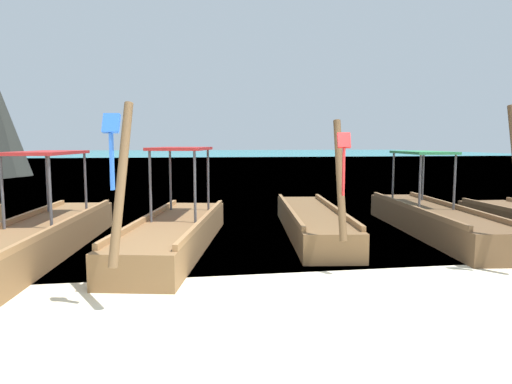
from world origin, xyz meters
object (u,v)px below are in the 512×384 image
Objects in this scene: longtail_boat_blue_ribbon at (175,231)px; longtail_boat_violet_ribbon at (433,219)px; longtail_boat_turquoise_ribbon at (33,240)px; longtail_boat_red_ribbon at (312,222)px.

longtail_boat_violet_ribbon is at bearing 5.30° from longtail_boat_blue_ribbon.
longtail_boat_red_ribbon is at bearing 13.92° from longtail_boat_turquoise_ribbon.
longtail_boat_red_ribbon is 0.96× the size of longtail_boat_violet_ribbon.
longtail_boat_violet_ribbon is (2.73, -0.39, 0.06)m from longtail_boat_red_ribbon.
longtail_boat_violet_ribbon reaches higher than longtail_boat_turquoise_ribbon.
longtail_boat_turquoise_ribbon is 1.16× the size of longtail_boat_violet_ribbon.
longtail_boat_turquoise_ribbon is 8.32m from longtail_boat_violet_ribbon.
longtail_boat_turquoise_ribbon is at bearing -166.08° from longtail_boat_red_ribbon.
longtail_boat_blue_ribbon is at bearing 10.09° from longtail_boat_turquoise_ribbon.
longtail_boat_violet_ribbon is at bearing -8.19° from longtail_boat_red_ribbon.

